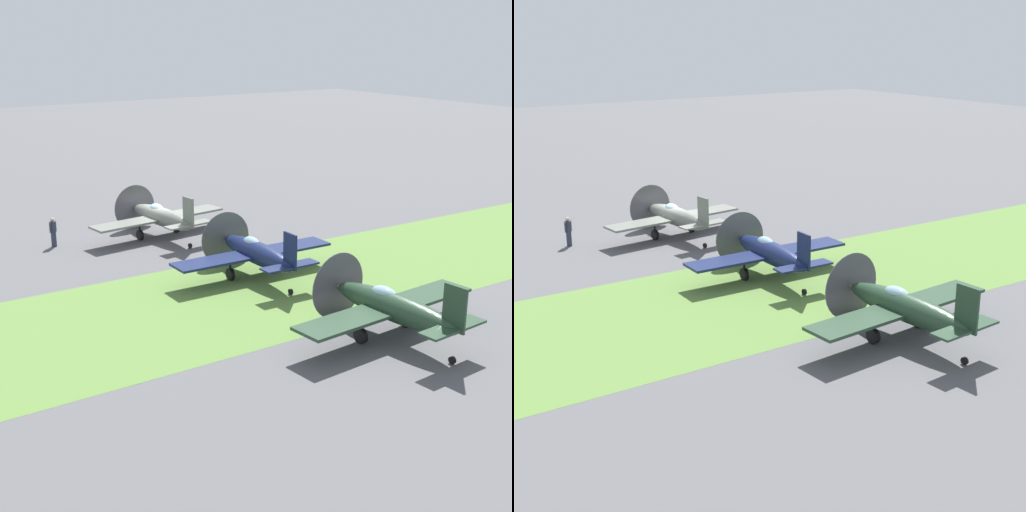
{
  "view_description": "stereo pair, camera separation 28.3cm",
  "coord_description": "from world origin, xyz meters",
  "views": [
    {
      "loc": [
        -19.41,
        -39.81,
        12.27
      ],
      "look_at": [
        0.23,
        -10.26,
        1.18
      ],
      "focal_mm": 51.71,
      "sensor_mm": 36.0,
      "label": 1
    },
    {
      "loc": [
        -19.18,
        -39.97,
        12.27
      ],
      "look_at": [
        0.23,
        -10.26,
        1.18
      ],
      "focal_mm": 51.71,
      "sensor_mm": 36.0,
      "label": 2
    }
  ],
  "objects": [
    {
      "name": "airplane_trail",
      "position": [
        0.69,
        -19.54,
        1.36
      ],
      "size": [
        9.17,
        7.25,
        3.26
      ],
      "rotation": [
        0.0,
        0.0,
        0.07
      ],
      "color": "#233D28",
      "rests_on": "ground"
    },
    {
      "name": "grass_verge",
      "position": [
        0.0,
        -12.09,
        0.0
      ],
      "size": [
        120.0,
        11.0,
        0.01
      ],
      "primitive_type": "cube",
      "color": "#567A38",
      "rests_on": "ground"
    },
    {
      "name": "airplane_wingman",
      "position": [
        0.31,
        -10.12,
        1.32
      ],
      "size": [
        8.82,
        7.01,
        3.16
      ],
      "rotation": [
        0.0,
        0.0,
        -0.01
      ],
      "color": "#141E47",
      "rests_on": "ground"
    },
    {
      "name": "ground_crew_chief",
      "position": [
        -6.43,
        0.97,
        0.91
      ],
      "size": [
        0.52,
        0.43,
        1.73
      ],
      "rotation": [
        0.0,
        0.0,
        0.66
      ],
      "color": "#2D3342",
      "rests_on": "ground"
    },
    {
      "name": "airplane_lead",
      "position": [
        -0.34,
        -0.71,
        1.3
      ],
      "size": [
        8.77,
        6.96,
        3.11
      ],
      "rotation": [
        0.0,
        0.0,
        0.11
      ],
      "color": "slate",
      "rests_on": "ground"
    },
    {
      "name": "ground_plane",
      "position": [
        0.0,
        0.0,
        0.0
      ],
      "size": [
        160.0,
        160.0,
        0.0
      ],
      "primitive_type": "plane",
      "color": "#515154"
    }
  ]
}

